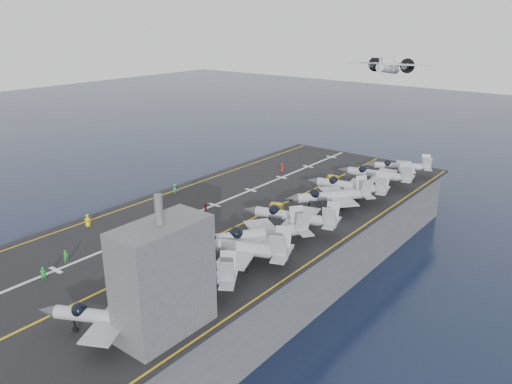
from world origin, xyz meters
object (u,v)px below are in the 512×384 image
Objects in this scene: island_superstructure at (163,266)px; fighter_jet_0 at (107,316)px; tow_cart_a at (194,255)px; transport_plane at (388,69)px.

island_superstructure is 0.94× the size of fighter_jet_0.
transport_plane is (-9.80, 79.90, 17.80)m from tow_cart_a.
transport_plane is at bearing 98.83° from fighter_jet_0.
island_superstructure is at bearing -78.42° from transport_plane.
tow_cart_a is at bearing -83.01° from transport_plane.
tow_cart_a is (-9.30, 13.27, -6.88)m from island_superstructure.
fighter_jet_0 is at bearing -81.17° from transport_plane.
island_superstructure is at bearing 47.59° from fighter_jet_0.
transport_plane reaches higher than fighter_jet_0.
fighter_jet_0 is 0.73× the size of transport_plane.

